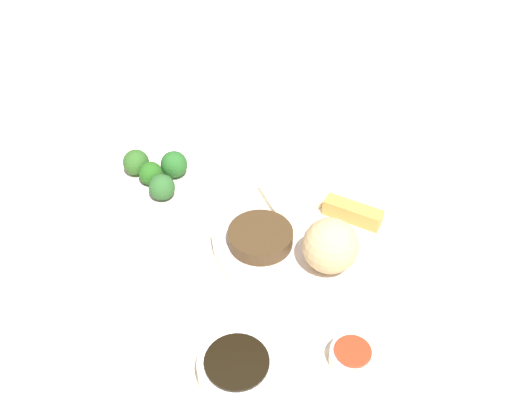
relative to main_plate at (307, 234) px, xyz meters
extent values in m
cube|color=beige|center=(0.02, 0.02, -0.02)|extent=(2.20, 2.20, 0.02)
cylinder|color=white|center=(0.00, 0.00, 0.00)|extent=(0.30, 0.30, 0.02)
sphere|color=tan|center=(-0.02, 0.07, 0.05)|extent=(0.08, 0.08, 0.08)
cube|color=gold|center=(-0.07, -0.02, 0.02)|extent=(0.09, 0.07, 0.03)
cube|color=beige|center=(0.02, -0.07, 0.01)|extent=(0.10, 0.10, 0.01)
cylinder|color=#432F1A|center=(0.07, 0.02, 0.02)|extent=(0.10, 0.10, 0.02)
cylinder|color=white|center=(0.24, -0.14, 0.00)|extent=(0.19, 0.19, 0.01)
sphere|color=#245E1A|center=(0.25, -0.14, 0.03)|extent=(0.04, 0.04, 0.04)
sphere|color=#266124|center=(0.21, -0.16, 0.03)|extent=(0.05, 0.05, 0.05)
sphere|color=#2C5F2A|center=(0.23, -0.10, 0.03)|extent=(0.04, 0.04, 0.04)
sphere|color=#2E5F22|center=(0.27, -0.17, 0.03)|extent=(0.04, 0.04, 0.04)
cylinder|color=white|center=(0.12, 0.24, 0.01)|extent=(0.10, 0.10, 0.03)
cylinder|color=black|center=(0.12, 0.24, 0.03)|extent=(0.08, 0.08, 0.00)
cylinder|color=white|center=(-0.02, 0.23, 0.00)|extent=(0.06, 0.06, 0.02)
cylinder|color=red|center=(-0.02, 0.23, 0.02)|extent=(0.05, 0.05, 0.00)
camera|label=1|loc=(0.13, 0.62, 0.62)|focal=39.31mm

